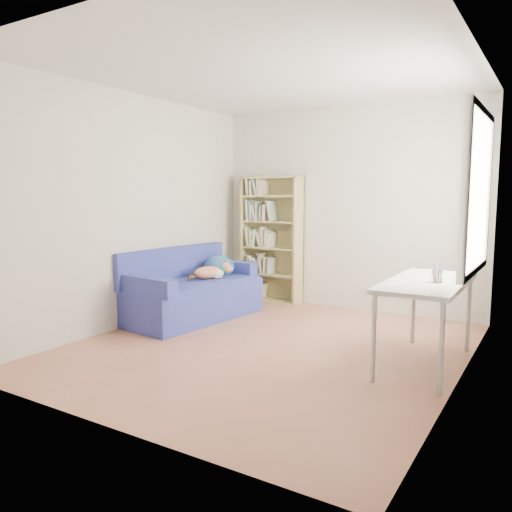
% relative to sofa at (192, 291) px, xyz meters
% --- Properties ---
extents(ground, '(4.00, 4.00, 0.00)m').
position_rel_sofa_xyz_m(ground, '(1.36, -0.54, -0.32)').
color(ground, '#9E5E47').
rests_on(ground, ground).
extents(room_shell, '(3.54, 4.04, 2.62)m').
position_rel_sofa_xyz_m(room_shell, '(1.46, -0.50, 1.31)').
color(room_shell, silver).
rests_on(room_shell, ground).
extents(sofa, '(0.98, 1.78, 0.84)m').
position_rel_sofa_xyz_m(sofa, '(0.00, 0.00, 0.00)').
color(sofa, navy).
rests_on(sofa, ground).
extents(bookshelf, '(0.86, 0.27, 1.72)m').
position_rel_sofa_xyz_m(bookshelf, '(0.34, 1.32, 0.47)').
color(bookshelf, tan).
rests_on(bookshelf, ground).
extents(desk, '(0.61, 1.33, 0.75)m').
position_rel_sofa_xyz_m(desk, '(2.79, -0.28, 0.36)').
color(desk, silver).
rests_on(desk, ground).
extents(pen_cup, '(0.09, 0.09, 0.17)m').
position_rel_sofa_xyz_m(pen_cup, '(2.88, -0.34, 0.49)').
color(pen_cup, white).
rests_on(pen_cup, desk).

